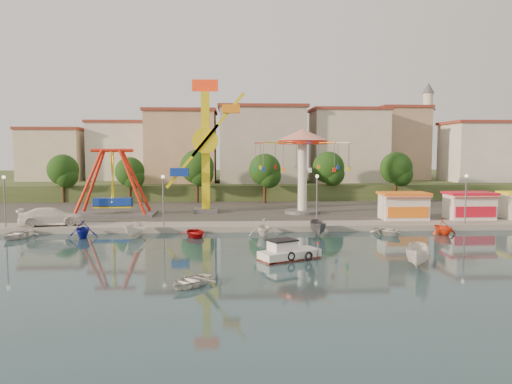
{
  "coord_description": "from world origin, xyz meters",
  "views": [
    {
      "loc": [
        -1.05,
        -38.64,
        8.48
      ],
      "look_at": [
        1.65,
        14.0,
        4.0
      ],
      "focal_mm": 35.0,
      "sensor_mm": 36.0,
      "label": 1
    }
  ],
  "objects": [
    {
      "name": "cabin_motorboat",
      "position": [
        3.38,
        -0.74,
        0.45
      ],
      "size": [
        5.11,
        3.82,
        1.69
      ],
      "rotation": [
        0.0,
        0.0,
        0.47
      ],
      "color": "white",
      "rests_on": "ground"
    },
    {
      "name": "booth_left",
      "position": [
        18.51,
        16.49,
        2.16
      ],
      "size": [
        5.4,
        3.78,
        3.08
      ],
      "color": "white",
      "rests_on": "quay_deck"
    },
    {
      "name": "moored_boat_2",
      "position": [
        -10.31,
        9.8,
        0.72
      ],
      "size": [
        2.33,
        3.99,
        1.45
      ],
      "primitive_type": "imported",
      "rotation": [
        0.0,
        0.0,
        -0.26
      ],
      "color": "silver",
      "rests_on": "ground"
    },
    {
      "name": "building_4",
      "position": [
        19.07,
        52.2,
        7.62
      ],
      "size": [
        10.75,
        9.23,
        9.24
      ],
      "primitive_type": "cube",
      "color": "beige",
      "rests_on": "hill_terrace"
    },
    {
      "name": "rowboat_b",
      "position": [
        -3.59,
        -8.01,
        0.35
      ],
      "size": [
        3.87,
        4.13,
        0.7
      ],
      "primitive_type": "imported",
      "rotation": [
        0.0,
        0.0,
        -0.59
      ],
      "color": "silver",
      "rests_on": "ground"
    },
    {
      "name": "lamp_post_2",
      "position": [
        8.0,
        13.0,
        3.1
      ],
      "size": [
        0.14,
        0.14,
        5.0
      ],
      "primitive_type": "cylinder",
      "color": "#59595E",
      "rests_on": "quay_deck"
    },
    {
      "name": "van",
      "position": [
        -19.78,
        14.0,
        1.52
      ],
      "size": [
        6.77,
        3.86,
        1.85
      ],
      "primitive_type": "imported",
      "rotation": [
        0.0,
        0.0,
        1.78
      ],
      "color": "white",
      "rests_on": "quay_deck"
    },
    {
      "name": "kamikaze_tower",
      "position": [
        -3.81,
        23.82,
        8.49
      ],
      "size": [
        6.63,
        3.1,
        16.5
      ],
      "color": "#59595E",
      "rests_on": "quay_deck"
    },
    {
      "name": "lamp_post_0",
      "position": [
        -24.0,
        13.0,
        3.1
      ],
      "size": [
        0.14,
        0.14,
        5.0
      ],
      "primitive_type": "cylinder",
      "color": "#59595E",
      "rests_on": "quay_deck"
    },
    {
      "name": "hill_terrace",
      "position": [
        0.0,
        67.0,
        1.5
      ],
      "size": [
        200.0,
        60.0,
        3.0
      ],
      "primitive_type": "cube",
      "color": "#384C26",
      "rests_on": "ground"
    },
    {
      "name": "tree_5",
      "position": [
        24.0,
        35.54,
        5.71
      ],
      "size": [
        4.83,
        4.83,
        7.54
      ],
      "color": "#382314",
      "rests_on": "quay_deck"
    },
    {
      "name": "pirate_ship_ride",
      "position": [
        -15.18,
        21.84,
        4.39
      ],
      "size": [
        10.0,
        5.0,
        8.0
      ],
      "color": "#59595E",
      "rests_on": "quay_deck"
    },
    {
      "name": "lamp_post_3",
      "position": [
        24.0,
        13.0,
        3.1
      ],
      "size": [
        0.14,
        0.14,
        5.0
      ],
      "primitive_type": "cylinder",
      "color": "#59595E",
      "rests_on": "quay_deck"
    },
    {
      "name": "rowboat_a",
      "position": [
        3.23,
        -0.01,
        0.34
      ],
      "size": [
        3.92,
        3.96,
        0.67
      ],
      "primitive_type": "imported",
      "rotation": [
        0.0,
        0.0,
        0.75
      ],
      "color": "white",
      "rests_on": "ground"
    },
    {
      "name": "wave_swinger",
      "position": [
        7.81,
        22.4,
        8.2
      ],
      "size": [
        11.6,
        11.6,
        10.4
      ],
      "color": "#59595E",
      "rests_on": "quay_deck"
    },
    {
      "name": "tree_3",
      "position": [
        4.0,
        34.36,
        5.55
      ],
      "size": [
        4.68,
        4.68,
        7.32
      ],
      "color": "#382314",
      "rests_on": "quay_deck"
    },
    {
      "name": "moored_boat_7",
      "position": [
        20.22,
        9.8,
        0.77
      ],
      "size": [
        3.12,
        3.43,
        1.55
      ],
      "primitive_type": "imported",
      "rotation": [
        0.0,
        0.0,
        0.22
      ],
      "color": "#F03C15",
      "rests_on": "ground"
    },
    {
      "name": "tree_1",
      "position": [
        -16.0,
        36.24,
        5.2
      ],
      "size": [
        4.35,
        4.35,
        6.8
      ],
      "color": "#382314",
      "rests_on": "quay_deck"
    },
    {
      "name": "tree_4",
      "position": [
        14.0,
        37.35,
        5.75
      ],
      "size": [
        4.86,
        4.86,
        7.6
      ],
      "color": "#382314",
      "rests_on": "quay_deck"
    },
    {
      "name": "moored_boat_6",
      "position": [
        14.67,
        9.8,
        0.39
      ],
      "size": [
        3.63,
        4.37,
        0.78
      ],
      "primitive_type": "imported",
      "rotation": [
        0.0,
        0.0,
        0.28
      ],
      "color": "silver",
      "rests_on": "ground"
    },
    {
      "name": "building_5",
      "position": [
        32.37,
        50.33,
        8.61
      ],
      "size": [
        12.77,
        10.96,
        11.21
      ],
      "primitive_type": "cube",
      "color": "tan",
      "rests_on": "hill_terrace"
    },
    {
      "name": "ground",
      "position": [
        0.0,
        0.0,
        0.0
      ],
      "size": [
        200.0,
        200.0,
        0.0
      ],
      "primitive_type": "plane",
      "color": "#142F39",
      "rests_on": "ground"
    },
    {
      "name": "moored_boat_1",
      "position": [
        -15.33,
        9.8,
        0.84
      ],
      "size": [
        3.48,
        3.79,
        1.68
      ],
      "primitive_type": "imported",
      "rotation": [
        0.0,
        0.0,
        0.26
      ],
      "color": "#12199E",
      "rests_on": "ground"
    },
    {
      "name": "building_0",
      "position": [
        -33.37,
        46.06,
        8.93
      ],
      "size": [
        9.26,
        9.53,
        11.87
      ],
      "primitive_type": "cube",
      "color": "beige",
      "rests_on": "hill_terrace"
    },
    {
      "name": "booth_mid",
      "position": [
        26.14,
        16.49,
        2.16
      ],
      "size": [
        5.4,
        3.78,
        3.08
      ],
      "color": "white",
      "rests_on": "quay_deck"
    },
    {
      "name": "moored_boat_3",
      "position": [
        -4.53,
        9.8,
        0.37
      ],
      "size": [
        3.32,
        4.1,
        0.75
      ],
      "primitive_type": "imported",
      "rotation": [
        0.0,
        0.0,
        0.22
      ],
      "color": "red",
      "rests_on": "ground"
    },
    {
      "name": "skiff",
      "position": [
        12.5,
        -3.69,
        0.83
      ],
      "size": [
        3.18,
        4.58,
        1.66
      ],
      "primitive_type": "imported",
      "rotation": [
        0.0,
        0.0,
        -0.41
      ],
      "color": "silver",
      "rests_on": "ground"
    },
    {
      "name": "building_1",
      "position": [
        -21.33,
        51.38,
        7.32
      ],
      "size": [
        12.33,
        9.01,
        8.63
      ],
      "primitive_type": "cube",
      "color": "silver",
      "rests_on": "hill_terrace"
    },
    {
      "name": "moored_boat_0",
      "position": [
        -21.56,
        9.8,
        0.42
      ],
      "size": [
        3.73,
        4.58,
        0.83
      ],
      "primitive_type": "imported",
      "rotation": [
        0.0,
        0.0,
        -0.24
      ],
      "color": "silver",
      "rests_on": "ground"
    },
    {
      "name": "tree_2",
      "position": [
        -6.0,
        35.81,
        5.92
      ],
      "size": [
        5.02,
        5.02,
        7.85
      ],
      "color": "#382314",
      "rests_on": "quay_deck"
    },
    {
      "name": "asphalt_pad",
      "position": [
        0.0,
        30.0,
        0.6
      ],
      "size": [
        90.0,
        28.0,
        0.01
      ],
      "primitive_type": "cube",
      "color": "#4C4944",
      "rests_on": "quay_deck"
    },
    {
      "name": "moored_boat_5",
      "position": [
        7.61,
        9.8,
        0.77
      ],
      "size": [
        1.75,
        4.08,
        1.54
      ],
      "primitive_type": "imported",
      "rotation": [
        0.0,
        0.0,
        -0.06
      ],
      "color": "#55555A",
      "rests_on": "ground"
    },
    {
      "name": "building_3",
      "position": [
        5.6,
        48.8,
        7.6
      ],
      "size": [
        12.59,
        10.5,
        9.2
      ],
      "primitive_type": "cube",
      "color": "beige",
      "rests_on": "hill_terrace"
    },
    {
      "name": "quay_deck",
      "position": [
        0.0,
        62.0,
        0.3
      ],
      "size": [
        200.0,
        100.0,
        0.6
      ],
      "primitive_type": "cube",
      "color": "#9E998E",
      "rests_on": "ground"
    },
    {
      "name": "minaret",
      "position": [
        36.0,
        54.0,
        12.55
      ],
      "size": [
        2.8,
        2.8,
        18.0
      ],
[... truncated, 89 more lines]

